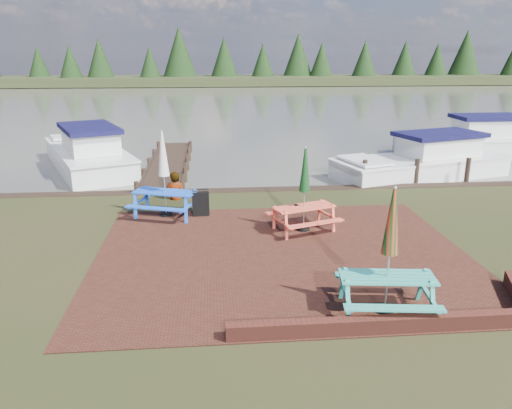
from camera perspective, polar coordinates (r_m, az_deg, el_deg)
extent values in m
plane|color=black|center=(11.31, 3.76, -7.80)|extent=(120.00, 120.00, 0.00)
cube|color=#391912|center=(12.21, 3.04, -5.78)|extent=(9.00, 7.50, 0.02)
cube|color=#4C1E16|center=(9.37, 15.66, -13.06)|extent=(6.00, 0.22, 0.30)
cube|color=#48463E|center=(47.38, -3.23, 11.41)|extent=(120.00, 60.00, 0.02)
cube|color=black|center=(76.25, -4.07, 13.97)|extent=(120.00, 10.00, 1.20)
cube|color=teal|center=(9.72, 14.78, -8.01)|extent=(1.84, 0.90, 0.04)
cube|color=teal|center=(9.27, 15.52, -11.35)|extent=(1.78, 0.46, 0.04)
cube|color=teal|center=(10.43, 13.89, -7.88)|extent=(1.78, 0.46, 0.04)
cube|color=teal|center=(9.74, 10.16, -10.01)|extent=(0.27, 1.53, 0.73)
cube|color=teal|center=(10.07, 18.93, -9.77)|extent=(0.27, 1.53, 0.73)
cylinder|color=black|center=(10.02, 14.48, -11.52)|extent=(0.35, 0.35, 0.10)
cylinder|color=#B2B2B7|center=(9.52, 15.01, -5.28)|extent=(0.04, 0.04, 2.45)
cone|color=#9C2D16|center=(9.32, 15.29, -1.94)|extent=(0.31, 0.31, 1.23)
cube|color=#E25039|center=(13.64, 5.50, -0.29)|extent=(1.79, 1.16, 0.04)
cube|color=#E25039|center=(13.21, 6.81, -2.16)|extent=(1.65, 0.76, 0.04)
cube|color=#E25039|center=(14.25, 4.22, -0.63)|extent=(1.65, 0.76, 0.04)
cube|color=#E25039|center=(13.42, 2.76, -2.07)|extent=(0.54, 1.39, 0.69)
cube|color=#E25039|center=(14.11, 8.02, -1.26)|extent=(0.54, 1.39, 0.69)
cylinder|color=black|center=(13.85, 5.42, -2.82)|extent=(0.33, 0.33, 0.09)
cylinder|color=#B2B2B7|center=(13.51, 5.56, 1.62)|extent=(0.03, 0.03, 2.32)
cone|color=#0E3413|center=(13.37, 5.62, 3.93)|extent=(0.30, 0.30, 1.16)
cube|color=blue|center=(15.03, -10.36, 1.43)|extent=(1.97, 1.27, 0.04)
cube|color=blue|center=(14.51, -11.39, -0.43)|extent=(1.82, 0.83, 0.04)
cube|color=blue|center=(15.72, -9.29, 1.06)|extent=(1.82, 0.83, 0.04)
cube|color=blue|center=(15.47, -12.99, 0.26)|extent=(0.59, 1.54, 0.76)
cube|color=blue|center=(14.84, -7.46, -0.16)|extent=(0.59, 1.54, 0.76)
cylinder|color=black|center=(15.23, -10.22, -1.13)|extent=(0.37, 0.37, 0.10)
cylinder|color=#B2B2B7|center=(14.90, -10.47, 3.36)|extent=(0.04, 0.04, 2.56)
cone|color=beige|center=(14.77, -10.60, 5.67)|extent=(0.33, 0.33, 1.28)
cube|color=black|center=(14.82, -6.34, -0.03)|extent=(0.51, 0.22, 0.80)
cube|color=black|center=(15.07, -6.32, 0.27)|extent=(0.51, 0.22, 0.80)
cube|color=black|center=(14.84, -6.38, 1.55)|extent=(0.50, 0.06, 0.03)
cube|color=black|center=(22.19, -9.88, 4.85)|extent=(1.60, 9.00, 0.06)
cube|color=black|center=(22.25, -11.82, 4.91)|extent=(0.08, 9.00, 0.08)
cube|color=black|center=(22.13, -7.94, 5.04)|extent=(0.08, 9.00, 0.08)
cylinder|color=black|center=(17.99, -13.44, 1.02)|extent=(0.16, 0.16, 1.00)
cylinder|color=black|center=(17.83, -8.35, 1.16)|extent=(0.16, 0.16, 1.00)
cube|color=silver|center=(23.01, -18.61, 4.72)|extent=(5.26, 7.80, 1.06)
cube|color=silver|center=(22.91, -18.74, 6.06)|extent=(5.37, 7.95, 0.08)
cube|color=silver|center=(21.96, -18.44, 6.99)|extent=(2.91, 3.58, 0.90)
cube|color=black|center=(21.88, -18.57, 8.29)|extent=(3.27, 4.06, 0.19)
cube|color=silver|center=(25.62, -19.93, 7.35)|extent=(2.51, 2.08, 0.11)
cube|color=silver|center=(21.41, 18.19, 3.78)|extent=(7.52, 4.40, 0.95)
cube|color=silver|center=(21.30, 18.31, 5.07)|extent=(7.67, 4.48, 0.08)
cube|color=silver|center=(21.77, 20.16, 6.36)|extent=(3.37, 2.55, 0.81)
cube|color=black|center=(21.70, 20.28, 7.53)|extent=(3.83, 2.87, 0.17)
cube|color=silver|center=(19.67, 12.25, 4.96)|extent=(1.83, 2.37, 0.09)
cube|color=silver|center=(26.66, 23.17, 5.84)|extent=(6.85, 2.46, 1.05)
cube|color=silver|center=(26.57, 23.30, 6.99)|extent=(6.99, 2.51, 0.08)
cube|color=silver|center=(26.90, 24.98, 7.99)|extent=(2.88, 1.76, 0.89)
cube|color=black|center=(26.84, 25.12, 9.05)|extent=(3.29, 1.96, 0.19)
cube|color=silver|center=(25.41, 18.15, 7.44)|extent=(1.24, 2.06, 0.11)
imported|color=gray|center=(16.68, -9.34, 3.68)|extent=(0.70, 0.48, 1.87)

